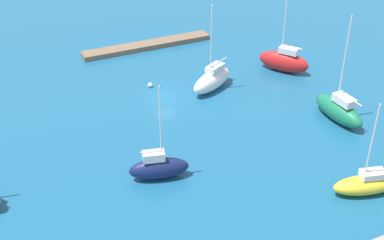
# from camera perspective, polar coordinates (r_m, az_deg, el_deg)

# --- Properties ---
(water) EXTENTS (160.00, 160.00, 0.00)m
(water) POSITION_cam_1_polar(r_m,az_deg,el_deg) (68.00, -3.11, 2.49)
(water) COLOR #19567F
(water) RESTS_ON ground
(pier_dock) EXTENTS (20.62, 2.54, 0.77)m
(pier_dock) POSITION_cam_1_polar(r_m,az_deg,el_deg) (82.44, -4.94, 8.19)
(pier_dock) COLOR brown
(pier_dock) RESTS_ON ground
(sailboat_white_east_end) EXTENTS (7.76, 5.65, 11.86)m
(sailboat_white_east_end) POSITION_cam_1_polar(r_m,az_deg,el_deg) (69.39, 2.25, 4.48)
(sailboat_white_east_end) COLOR white
(sailboat_white_east_end) RESTS_ON water
(sailboat_red_west_end) EXTENTS (6.24, 7.31, 11.75)m
(sailboat_red_west_end) POSITION_cam_1_polar(r_m,az_deg,el_deg) (75.27, 10.07, 6.42)
(sailboat_red_west_end) COLOR red
(sailboat_red_west_end) RESTS_ON water
(sailboat_yellow_by_breakwater) EXTENTS (7.05, 3.89, 10.18)m
(sailboat_yellow_by_breakwater) POSITION_cam_1_polar(r_m,az_deg,el_deg) (54.06, 18.60, -6.67)
(sailboat_yellow_by_breakwater) COLOR yellow
(sailboat_yellow_by_breakwater) RESTS_ON water
(sailboat_navy_along_channel) EXTENTS (6.45, 3.41, 10.68)m
(sailboat_navy_along_channel) POSITION_cam_1_polar(r_m,az_deg,el_deg) (53.09, -3.69, -5.22)
(sailboat_navy_along_channel) COLOR #141E4C
(sailboat_navy_along_channel) RESTS_ON water
(sailboat_green_off_beacon) EXTENTS (2.86, 7.88, 13.13)m
(sailboat_green_off_beacon) POSITION_cam_1_polar(r_m,az_deg,el_deg) (64.77, 15.84, 1.12)
(sailboat_green_off_beacon) COLOR #19724C
(sailboat_green_off_beacon) RESTS_ON water
(mooring_buoy_white) EXTENTS (0.66, 0.66, 0.66)m
(mooring_buoy_white) POSITION_cam_1_polar(r_m,az_deg,el_deg) (70.49, -4.63, 3.86)
(mooring_buoy_white) COLOR white
(mooring_buoy_white) RESTS_ON water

